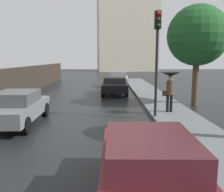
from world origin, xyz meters
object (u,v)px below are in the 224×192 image
(car_silver_far_lane, at_px, (119,79))
(street_tree_mid, at_px, (198,36))
(car_black_near_kerb, at_px, (115,85))
(pedestrian_with_umbrella_near, at_px, (170,82))
(car_maroon_mid_road, at_px, (150,175))
(car_grey_behind_camera, at_px, (17,107))
(traffic_light, at_px, (157,45))

(car_silver_far_lane, relative_size, street_tree_mid, 0.76)
(car_black_near_kerb, bearing_deg, pedestrian_with_umbrella_near, -68.66)
(car_maroon_mid_road, xyz_separation_m, pedestrian_with_umbrella_near, (2.22, 7.63, 0.88))
(car_black_near_kerb, relative_size, street_tree_mid, 0.71)
(car_black_near_kerb, distance_m, car_grey_behind_camera, 9.46)
(traffic_light, bearing_deg, car_black_near_kerb, 102.18)
(car_maroon_mid_road, bearing_deg, car_grey_behind_camera, 128.10)
(traffic_light, height_order, street_tree_mid, street_tree_mid)
(car_maroon_mid_road, bearing_deg, traffic_light, 79.59)
(car_maroon_mid_road, bearing_deg, car_silver_far_lane, 90.51)
(pedestrian_with_umbrella_near, bearing_deg, car_silver_far_lane, -85.80)
(car_black_near_kerb, relative_size, car_maroon_mid_road, 0.94)
(car_black_near_kerb, xyz_separation_m, car_grey_behind_camera, (-4.22, -8.47, 0.03))
(car_maroon_mid_road, relative_size, pedestrian_with_umbrella_near, 2.25)
(traffic_light, bearing_deg, car_maroon_mid_road, -101.57)
(car_black_near_kerb, height_order, traffic_light, traffic_light)
(street_tree_mid, bearing_deg, car_silver_far_lane, 112.69)
(car_maroon_mid_road, bearing_deg, street_tree_mid, 68.01)
(car_grey_behind_camera, bearing_deg, street_tree_mid, -155.75)
(car_silver_far_lane, distance_m, pedestrian_with_umbrella_near, 12.14)
(car_black_near_kerb, distance_m, traffic_light, 8.27)
(street_tree_mid, bearing_deg, traffic_light, -132.08)
(car_grey_behind_camera, bearing_deg, pedestrian_with_umbrella_near, -166.31)
(car_black_near_kerb, bearing_deg, traffic_light, -76.55)
(car_black_near_kerb, bearing_deg, street_tree_mid, -43.61)
(car_silver_far_lane, bearing_deg, car_black_near_kerb, -91.30)
(car_grey_behind_camera, height_order, pedestrian_with_umbrella_near, pedestrian_with_umbrella_near)
(pedestrian_with_umbrella_near, distance_m, traffic_light, 2.07)
(car_maroon_mid_road, relative_size, traffic_light, 0.94)
(car_maroon_mid_road, distance_m, car_silver_far_lane, 19.58)
(car_grey_behind_camera, height_order, car_silver_far_lane, car_silver_far_lane)
(pedestrian_with_umbrella_near, bearing_deg, street_tree_mid, -136.56)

